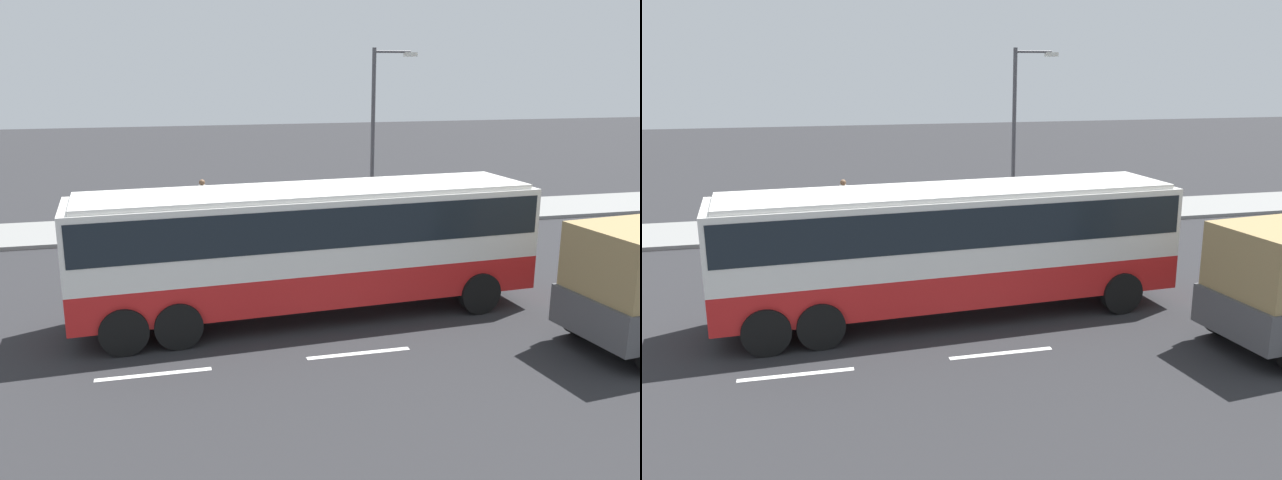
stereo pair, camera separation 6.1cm
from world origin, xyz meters
TOP-DOWN VIEW (x-y plane):
  - ground_plane at (0.00, 0.00)m, footprint 120.00×120.00m
  - sidewalk_curb at (0.00, 9.87)m, footprint 80.00×4.00m
  - lane_centreline at (1.85, -3.48)m, footprint 41.07×0.16m
  - coach_bus at (-0.78, -0.79)m, footprint 11.87×3.32m
  - pedestrian_near_curb at (-2.67, 9.98)m, footprint 0.32×0.32m
  - street_lamp at (4.18, 8.62)m, footprint 1.81×0.24m

SIDE VIEW (x-z plane):
  - ground_plane at x=0.00m, z-range 0.00..0.00m
  - lane_centreline at x=1.85m, z-range 0.00..0.01m
  - sidewalk_curb at x=0.00m, z-range 0.00..0.15m
  - pedestrian_near_curb at x=-2.67m, z-range 0.30..2.09m
  - coach_bus at x=-0.78m, z-range 0.41..3.74m
  - street_lamp at x=4.18m, z-range 0.67..7.52m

